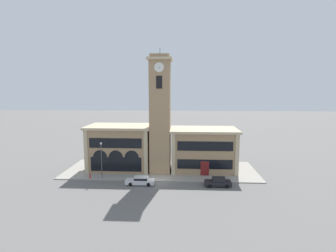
{
  "coord_description": "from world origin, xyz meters",
  "views": [
    {
      "loc": [
        4.09,
        -42.85,
        15.66
      ],
      "look_at": [
        1.55,
        3.31,
        9.17
      ],
      "focal_mm": 28.0,
      "sensor_mm": 36.0,
      "label": 1
    }
  ],
  "objects_px": {
    "parked_car_near": "(140,181)",
    "parked_car_mid": "(218,182)",
    "fire_hydrant": "(90,176)",
    "street_lamp": "(101,155)"
  },
  "relations": [
    {
      "from": "parked_car_near",
      "to": "parked_car_mid",
      "type": "relative_size",
      "value": 1.12
    },
    {
      "from": "fire_hydrant",
      "to": "parked_car_near",
      "type": "bearing_deg",
      "value": -12.92
    },
    {
      "from": "parked_car_mid",
      "to": "fire_hydrant",
      "type": "bearing_deg",
      "value": -6.62
    },
    {
      "from": "parked_car_mid",
      "to": "fire_hydrant",
      "type": "distance_m",
      "value": 22.12
    },
    {
      "from": "parked_car_mid",
      "to": "fire_hydrant",
      "type": "relative_size",
      "value": 4.94
    },
    {
      "from": "parked_car_near",
      "to": "fire_hydrant",
      "type": "distance_m",
      "value": 9.5
    },
    {
      "from": "parked_car_near",
      "to": "fire_hydrant",
      "type": "xyz_separation_m",
      "value": [
        -9.26,
        2.12,
        -0.12
      ]
    },
    {
      "from": "parked_car_mid",
      "to": "street_lamp",
      "type": "bearing_deg",
      "value": -7.53
    },
    {
      "from": "fire_hydrant",
      "to": "street_lamp",
      "type": "bearing_deg",
      "value": 3.14
    },
    {
      "from": "parked_car_near",
      "to": "street_lamp",
      "type": "xyz_separation_m",
      "value": [
        -7.14,
        2.24,
        3.6
      ]
    }
  ]
}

